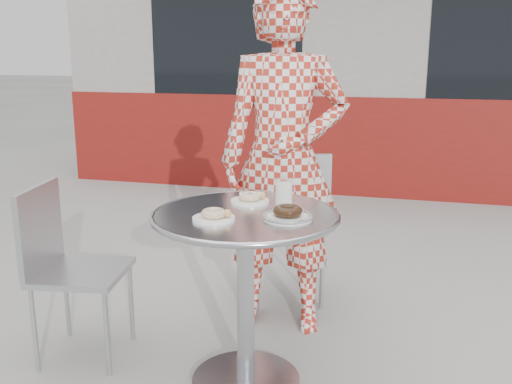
% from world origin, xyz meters
% --- Properties ---
extents(storefront, '(6.02, 4.55, 3.00)m').
position_xyz_m(storefront, '(-0.00, 5.56, 1.49)').
color(storefront, gray).
rests_on(storefront, ground).
extents(bistro_table, '(0.78, 0.78, 0.79)m').
position_xyz_m(bistro_table, '(0.04, 0.04, 0.60)').
color(bistro_table, silver).
rests_on(bistro_table, ground).
extents(chair_far, '(0.54, 0.55, 0.90)m').
position_xyz_m(chair_far, '(0.02, 0.99, 0.28)').
color(chair_far, '#A5A7AC').
rests_on(chair_far, ground).
extents(chair_left, '(0.46, 0.45, 0.83)m').
position_xyz_m(chair_left, '(-0.79, 0.09, 0.26)').
color(chair_left, '#A5A7AC').
rests_on(chair_left, ground).
extents(seated_person, '(0.69, 0.50, 1.78)m').
position_xyz_m(seated_person, '(0.06, 0.67, 0.89)').
color(seated_person, '#A42619').
rests_on(seated_person, ground).
extents(plate_far, '(0.17, 0.17, 0.04)m').
position_xyz_m(plate_far, '(0.02, 0.21, 0.81)').
color(plate_far, white).
rests_on(plate_far, bistro_table).
extents(plate_near, '(0.17, 0.17, 0.04)m').
position_xyz_m(plate_near, '(-0.05, -0.09, 0.80)').
color(plate_near, white).
rests_on(plate_near, bistro_table).
extents(plate_checker, '(0.20, 0.20, 0.05)m').
position_xyz_m(plate_checker, '(0.23, -0.00, 0.80)').
color(plate_checker, white).
rests_on(plate_checker, bistro_table).
extents(milk_cup, '(0.08, 0.08, 0.12)m').
position_xyz_m(milk_cup, '(0.17, 0.17, 0.84)').
color(milk_cup, white).
rests_on(milk_cup, bistro_table).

